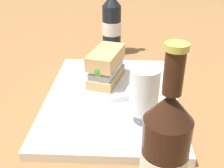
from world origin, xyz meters
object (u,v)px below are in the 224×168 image
Objects in this scene: second_bottle at (112,24)px; plate at (106,83)px; beer_glass at (144,94)px; sandwich at (106,66)px; beer_bottle at (164,156)px.

plate is at bearing -0.03° from second_bottle.
beer_glass is (0.16, 0.09, 0.06)m from plate.
plate is 0.05m from sandwich.
beer_bottle is (0.35, 0.10, 0.03)m from sandwich.
sandwich is at bearing -151.45° from beer_glass.
beer_glass is 0.19m from beer_bottle.
sandwich is at bearing -15.10° from plate.
sandwich is at bearing -0.21° from second_bottle.
beer_bottle is 1.00× the size of second_bottle.
second_bottle is (-0.45, -0.09, 0.01)m from beer_glass.
second_bottle is (-0.29, 0.00, 0.08)m from plate.
sandwich is 0.29m from second_bottle.
beer_bottle and second_bottle have the same top height.
beer_glass is 0.47× the size of second_bottle.
sandwich is 1.14× the size of beer_glass.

